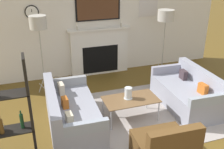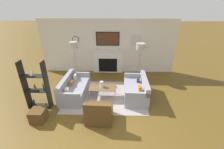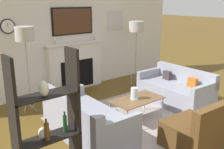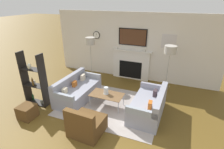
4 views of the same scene
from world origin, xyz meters
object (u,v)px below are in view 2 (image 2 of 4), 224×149
floor_lamp_left (74,46)px  shelf_unit (36,87)px  couch_left (74,89)px  couch_right (136,90)px  ottoman (38,115)px  coffee_table (103,88)px  armchair (99,113)px  hurricane_candle (102,84)px  floor_lamp_right (141,47)px

floor_lamp_left → shelf_unit: (-0.73, -2.37, -0.79)m
couch_left → shelf_unit: (-1.03, -0.75, 0.52)m
couch_right → ottoman: size_ratio=3.78×
coffee_table → ottoman: bearing=-144.3°
couch_left → coffee_table: couch_left is taller
armchair → floor_lamp_left: floor_lamp_left is taller
couch_left → hurricane_candle: (1.09, -0.05, 0.25)m
couch_left → ottoman: couch_left is taller
couch_left → shelf_unit: size_ratio=1.05×
hurricane_candle → shelf_unit: bearing=-161.5°
couch_right → coffee_table: size_ratio=1.61×
coffee_table → floor_lamp_right: size_ratio=0.59×
shelf_unit → hurricane_candle: bearing=18.5°
hurricane_candle → ottoman: size_ratio=0.51×
hurricane_candle → ottoman: (-1.85, -1.39, -0.34)m
armchair → floor_lamp_right: 3.64m
hurricane_candle → ottoman: bearing=-142.9°
floor_lamp_right → floor_lamp_left: bearing=180.0°
couch_left → couch_right: bearing=-0.1°
couch_left → armchair: (1.12, -1.38, -0.02)m
couch_right → coffee_table: couch_right is taller
armchair → hurricane_candle: 1.36m
hurricane_candle → shelf_unit: 2.24m
hurricane_candle → ottoman: hurricane_candle is taller
couch_right → floor_lamp_right: 2.08m
couch_right → ottoman: 3.50m
couch_left → hurricane_candle: couch_left is taller
floor_lamp_right → ottoman: (-3.49, -3.06, -1.36)m
floor_lamp_left → couch_left: bearing=-79.5°
ottoman → hurricane_candle: bearing=37.1°
couch_right → floor_lamp_right: bearing=79.4°
armchair → hurricane_candle: bearing=91.5°
coffee_table → ottoman: 2.33m
hurricane_candle → floor_lamp_right: size_ratio=0.13×
ottoman → coffee_table: bearing=35.7°
couch_left → floor_lamp_left: 2.10m
couch_right → armchair: (-1.30, -1.38, -0.02)m
shelf_unit → couch_right: bearing=12.3°
floor_lamp_right → shelf_unit: same height
armchair → shelf_unit: shelf_unit is taller
couch_left → coffee_table: 1.13m
floor_lamp_right → coffee_table: bearing=-133.3°
coffee_table → ottoman: coffee_table is taller
floor_lamp_left → hurricane_candle: bearing=-50.2°
floor_lamp_left → ottoman: 3.39m
couch_right → coffee_table: 1.31m
couch_left → floor_lamp_right: size_ratio=1.04×
coffee_table → shelf_unit: shelf_unit is taller
couch_left → couch_right: size_ratio=1.09×
couch_right → armchair: bearing=-133.4°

